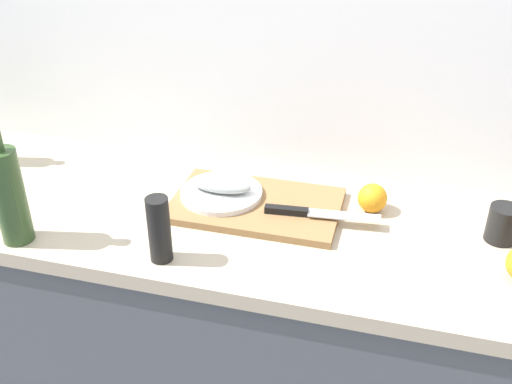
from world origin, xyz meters
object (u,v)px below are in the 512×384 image
at_px(white_plate, 221,193).
at_px(coffee_mug_1, 504,224).
at_px(orange_0, 372,198).
at_px(wine_bottle, 9,194).
at_px(chef_knife, 307,212).
at_px(fish_fillet, 221,185).
at_px(pepper_mill, 159,230).
at_px(cutting_board, 256,205).

bearing_deg(white_plate, coffee_mug_1, 0.53).
bearing_deg(orange_0, wine_bottle, -156.49).
relative_size(chef_knife, wine_bottle, 0.90).
height_order(fish_fillet, pepper_mill, pepper_mill).
bearing_deg(cutting_board, fish_fillet, 175.02).
bearing_deg(white_plate, cutting_board, -4.98).
distance_m(cutting_board, white_plate, 0.10).
bearing_deg(chef_knife, pepper_mill, -146.24).
distance_m(chef_knife, wine_bottle, 0.71).
distance_m(cutting_board, pepper_mill, 0.32).
bearing_deg(coffee_mug_1, wine_bottle, -165.12).
bearing_deg(pepper_mill, chef_knife, 38.98).
xyz_separation_m(white_plate, pepper_mill, (-0.06, -0.28, 0.05)).
bearing_deg(fish_fillet, cutting_board, -4.98).
relative_size(chef_knife, coffee_mug_1, 2.58).
xyz_separation_m(fish_fillet, pepper_mill, (-0.06, -0.28, 0.03)).
bearing_deg(white_plate, fish_fillet, 180.00).
bearing_deg(white_plate, pepper_mill, -101.32).
bearing_deg(fish_fillet, white_plate, 0.00).
relative_size(wine_bottle, coffee_mug_1, 2.87).
xyz_separation_m(orange_0, pepper_mill, (-0.45, -0.34, 0.04)).
relative_size(white_plate, orange_0, 2.85).
height_order(chef_knife, orange_0, orange_0).
bearing_deg(wine_bottle, white_plate, 34.86).
height_order(white_plate, wine_bottle, wine_bottle).
bearing_deg(coffee_mug_1, white_plate, -179.47).
bearing_deg(chef_knife, orange_0, 27.73).
bearing_deg(pepper_mill, wine_bottle, -177.46).
relative_size(fish_fillet, wine_bottle, 0.50).
relative_size(cutting_board, orange_0, 5.74).
xyz_separation_m(fish_fillet, orange_0, (0.39, 0.06, -0.01)).
xyz_separation_m(cutting_board, fish_fillet, (-0.10, 0.01, 0.04)).
height_order(cutting_board, coffee_mug_1, coffee_mug_1).
xyz_separation_m(coffee_mug_1, pepper_mill, (-0.76, -0.28, 0.03)).
distance_m(coffee_mug_1, pepper_mill, 0.81).
bearing_deg(chef_knife, cutting_board, 162.96).
distance_m(fish_fillet, pepper_mill, 0.28).
xyz_separation_m(chef_knife, coffee_mug_1, (0.47, 0.04, 0.02)).
bearing_deg(white_plate, orange_0, 8.73).
height_order(white_plate, coffee_mug_1, coffee_mug_1).
xyz_separation_m(wine_bottle, coffee_mug_1, (1.13, 0.30, -0.08)).
distance_m(coffee_mug_1, orange_0, 0.32).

